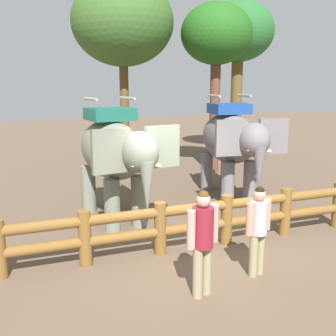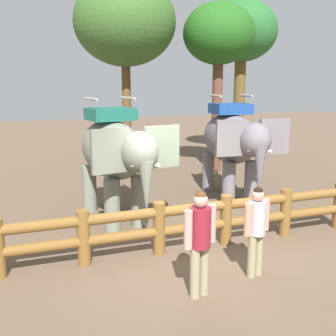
% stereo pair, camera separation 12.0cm
% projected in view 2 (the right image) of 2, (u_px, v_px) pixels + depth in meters
% --- Properties ---
extents(ground_plane, '(60.00, 60.00, 0.00)m').
position_uv_depth(ground_plane, '(193.00, 248.00, 8.16)').
color(ground_plane, brown).
extents(log_fence, '(7.52, 0.53, 1.05)m').
position_uv_depth(log_fence, '(194.00, 220.00, 8.01)').
color(log_fence, brown).
rests_on(log_fence, ground).
extents(elephant_near_left, '(1.97, 3.51, 2.97)m').
position_uv_depth(elephant_near_left, '(115.00, 153.00, 9.44)').
color(elephant_near_left, gray).
rests_on(elephant_near_left, ground).
extents(elephant_center, '(1.97, 3.51, 2.97)m').
position_uv_depth(elephant_center, '(233.00, 141.00, 11.28)').
color(elephant_center, slate).
rests_on(elephant_center, ground).
extents(tourist_woman_in_black, '(0.55, 0.38, 1.60)m').
position_uv_depth(tourist_woman_in_black, '(257.00, 225.00, 6.81)').
color(tourist_woman_in_black, '#978E66').
rests_on(tourist_woman_in_black, ground).
extents(tourist_man_in_blue, '(0.60, 0.41, 1.72)m').
position_uv_depth(tourist_man_in_blue, '(200.00, 236.00, 6.14)').
color(tourist_man_in_blue, gray).
rests_on(tourist_man_in_blue, ground).
extents(tree_far_left, '(3.51, 3.51, 6.81)m').
position_uv_depth(tree_far_left, '(125.00, 23.00, 13.67)').
color(tree_far_left, brown).
rests_on(tree_far_left, ground).
extents(tree_back_center, '(3.11, 3.11, 6.83)m').
position_uv_depth(tree_back_center, '(242.00, 34.00, 17.52)').
color(tree_back_center, brown).
rests_on(tree_back_center, ground).
extents(tree_far_right, '(2.53, 2.53, 6.06)m').
position_uv_depth(tree_far_right, '(219.00, 37.00, 14.06)').
color(tree_far_right, brown).
rests_on(tree_far_right, ground).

